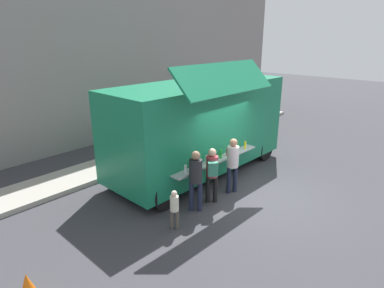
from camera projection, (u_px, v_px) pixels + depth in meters
ground_plane at (256, 195)px, 9.74m from camera, size 60.00×60.00×0.00m
curb_strip at (53, 185)px, 10.24m from camera, size 28.00×1.60×0.15m
building_behind at (16, 57)px, 12.24m from camera, size 32.00×2.40×7.51m
food_truck_main at (200, 125)px, 10.91m from camera, size 6.59×3.27×3.82m
traffic_cone_orange at (28, 287)px, 5.84m from camera, size 0.36×0.36×0.55m
trash_bin at (215, 125)px, 15.53m from camera, size 0.60×0.60×0.91m
customer_front_ordering at (233, 161)px, 9.63m from camera, size 0.35×0.35×1.70m
customer_mid_with_backpack at (212, 170)px, 9.02m from camera, size 0.50×0.50×1.62m
customer_rear_waiting at (196, 176)px, 8.60m from camera, size 0.35×0.35×1.72m
child_near_queue at (174, 206)px, 7.87m from camera, size 0.21×0.21×1.04m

